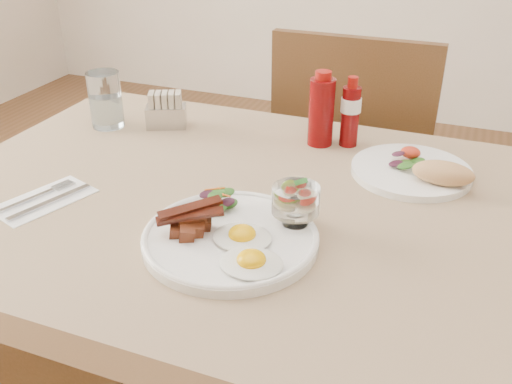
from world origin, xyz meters
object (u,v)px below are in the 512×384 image
(hot_sauce_bottle, at_px, (350,113))
(main_plate, at_px, (230,239))
(chair_far, at_px, (354,169))
(second_plate, at_px, (419,170))
(water_glass, at_px, (106,103))
(table, at_px, (279,253))
(sugar_caddy, at_px, (166,112))
(ketchup_bottle, at_px, (321,111))
(fruit_cup, at_px, (296,200))

(hot_sauce_bottle, bearing_deg, main_plate, -100.84)
(chair_far, bearing_deg, second_plate, -65.07)
(main_plate, height_order, hot_sauce_bottle, hot_sauce_bottle)
(main_plate, distance_m, water_glass, 0.58)
(table, xyz_separation_m, sugar_caddy, (-0.37, 0.27, 0.13))
(table, height_order, second_plate, second_plate)
(second_plate, height_order, water_glass, water_glass)
(second_plate, distance_m, ketchup_bottle, 0.25)
(second_plate, height_order, hot_sauce_bottle, hot_sauce_bottle)
(second_plate, distance_m, sugar_caddy, 0.58)
(table, bearing_deg, main_plate, -107.67)
(table, distance_m, sugar_caddy, 0.47)
(second_plate, relative_size, water_glass, 1.86)
(fruit_cup, bearing_deg, water_glass, 153.07)
(fruit_cup, distance_m, hot_sauce_bottle, 0.37)
(chair_far, height_order, hot_sauce_bottle, chair_far)
(chair_far, relative_size, hot_sauce_bottle, 6.13)
(chair_far, bearing_deg, ketchup_bottle, -92.14)
(fruit_cup, height_order, second_plate, fruit_cup)
(table, height_order, sugar_caddy, sugar_caddy)
(table, distance_m, ketchup_bottle, 0.35)
(chair_far, relative_size, fruit_cup, 11.88)
(chair_far, bearing_deg, sugar_caddy, -133.19)
(main_plate, distance_m, fruit_cup, 0.12)
(fruit_cup, distance_m, ketchup_bottle, 0.36)
(fruit_cup, xyz_separation_m, sugar_caddy, (-0.42, 0.32, -0.02))
(chair_far, height_order, fruit_cup, chair_far)
(ketchup_bottle, xyz_separation_m, water_glass, (-0.49, -0.08, -0.02))
(sugar_caddy, distance_m, water_glass, 0.14)
(main_plate, distance_m, hot_sauce_bottle, 0.46)
(second_plate, xyz_separation_m, water_glass, (-0.71, 0.01, 0.04))
(chair_far, relative_size, water_glass, 7.28)
(fruit_cup, relative_size, second_plate, 0.33)
(chair_far, xyz_separation_m, second_plate, (0.21, -0.45, 0.24))
(chair_far, distance_m, second_plate, 0.55)
(water_glass, bearing_deg, ketchup_bottle, 9.31)
(chair_far, height_order, ketchup_bottle, chair_far)
(chair_far, bearing_deg, main_plate, -92.86)
(second_plate, relative_size, hot_sauce_bottle, 1.56)
(fruit_cup, xyz_separation_m, ketchup_bottle, (-0.06, 0.36, 0.02))
(table, relative_size, main_plate, 4.75)
(chair_far, distance_m, fruit_cup, 0.77)
(second_plate, xyz_separation_m, ketchup_bottle, (-0.22, 0.09, 0.06))
(hot_sauce_bottle, xyz_separation_m, sugar_caddy, (-0.42, -0.05, -0.04))
(hot_sauce_bottle, bearing_deg, fruit_cup, -90.11)
(fruit_cup, xyz_separation_m, second_plate, (0.16, 0.27, -0.04))
(hot_sauce_bottle, distance_m, water_glass, 0.56)
(main_plate, bearing_deg, chair_far, 87.14)
(ketchup_bottle, bearing_deg, chair_far, 87.86)
(fruit_cup, bearing_deg, sugar_caddy, 142.28)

